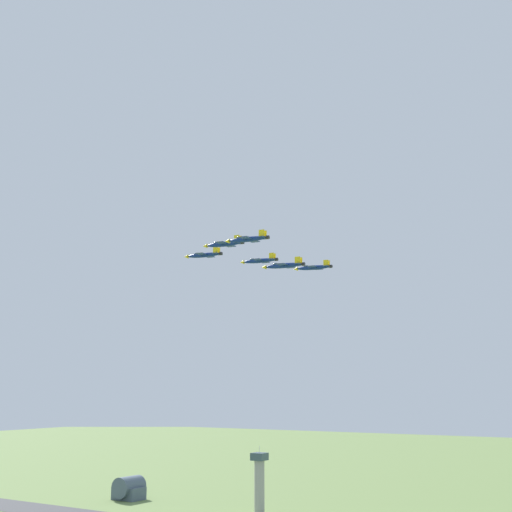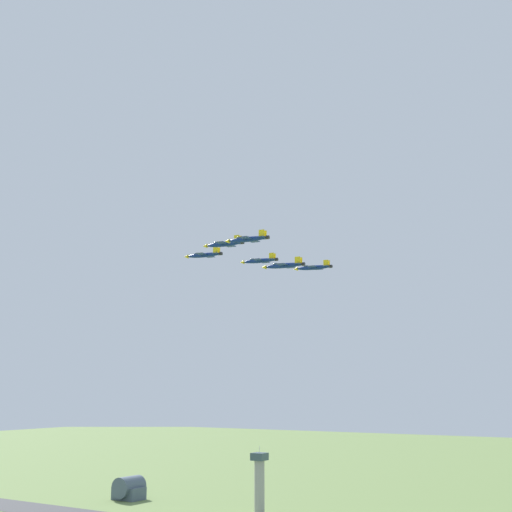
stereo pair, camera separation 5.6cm
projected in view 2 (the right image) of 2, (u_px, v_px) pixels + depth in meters
control_tower at (259, 480)px, 310.42m from camera, size 6.00×6.00×28.42m
hangar at (129, 489)px, 347.42m from camera, size 14.35×14.46×11.00m
jet_lead at (204, 255)px, 272.09m from camera, size 10.24×16.62×3.49m
jet_left_wingman at (224, 244)px, 252.27m from camera, size 10.18×16.58×3.48m
jet_right_wingman at (259, 261)px, 277.01m from camera, size 10.06×16.35×3.44m
jet_left_outer at (247, 239)px, 231.97m from camera, size 9.95×16.17×3.40m
jet_right_outer at (313, 267)px, 281.83m from camera, size 10.11×16.42×3.45m
jet_slot_rear at (284, 265)px, 256.19m from camera, size 10.49×17.10×3.59m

